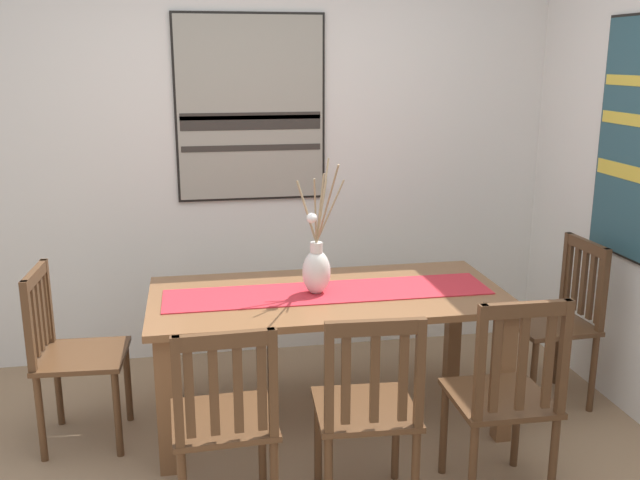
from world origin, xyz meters
The scene contains 10 objects.
wall_back centered at (0.00, 1.86, 1.35)m, with size 6.40×0.12×2.70m, color silver.
dining_table centered at (0.17, 0.79, 0.62)m, with size 1.83×0.88×0.72m.
table_runner centered at (0.17, 0.79, 0.72)m, with size 1.69×0.36×0.01m, color #B7232D.
centerpiece_vase centered at (0.11, 0.78, 0.87)m, with size 0.23×0.35×0.70m.
chair_0 centered at (-0.41, -0.03, 0.49)m, with size 0.44×0.44×0.92m.
chair_1 centered at (-1.14, 0.81, 0.49)m, with size 0.44×0.44×0.92m.
chair_2 centered at (0.18, -0.04, 0.49)m, with size 0.45×0.45×0.93m.
chair_3 centered at (1.49, 0.79, 0.50)m, with size 0.44×0.44×0.93m.
chair_4 centered at (0.78, -0.05, 0.50)m, with size 0.43×0.43×0.97m.
painting_on_back_wall centered at (-0.12, 1.79, 1.60)m, with size 0.92×0.05×1.14m.
Camera 1 is at (-0.50, -2.64, 1.91)m, focal length 39.90 mm.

